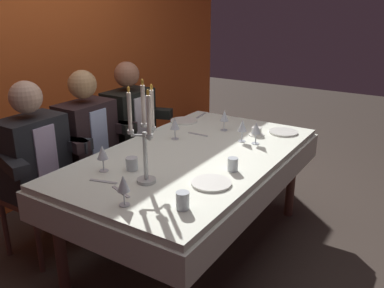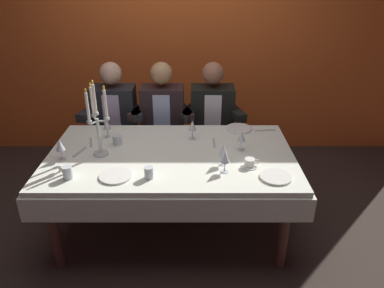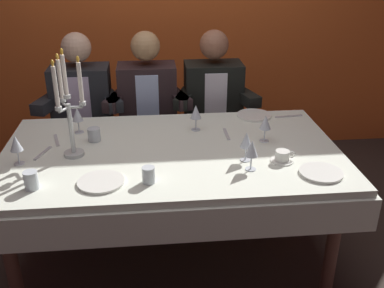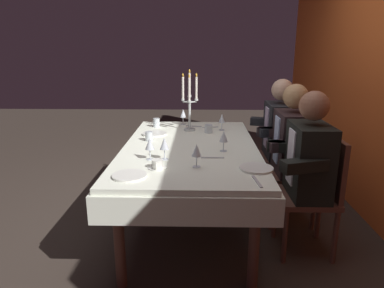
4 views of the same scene
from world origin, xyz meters
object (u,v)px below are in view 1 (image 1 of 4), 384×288
(dinner_plate_1, at_px, (283,132))
(wine_glass_5, at_px, (256,128))
(water_tumbler_2, at_px, (183,201))
(wine_glass_2, at_px, (224,116))
(wine_glass_3, at_px, (175,124))
(dinner_plate_2, at_px, (211,183))
(seated_diner_2, at_px, (129,121))
(dining_table, at_px, (193,169))
(candelabra, at_px, (145,138))
(dinner_plate_0, at_px, (184,121))
(wine_glass_1, at_px, (103,153))
(wine_glass_0, at_px, (242,126))
(seated_diner_0, at_px, (33,155))
(wine_glass_4, at_px, (123,184))
(water_tumbler_0, at_px, (132,164))
(water_tumbler_1, at_px, (233,164))
(coffee_cup_0, at_px, (257,132))
(seated_diner_1, at_px, (86,136))

(dinner_plate_1, relative_size, wine_glass_5, 1.35)
(wine_glass_5, bearing_deg, water_tumbler_2, -175.29)
(wine_glass_2, height_order, wine_glass_3, same)
(dinner_plate_2, xyz_separation_m, seated_diner_2, (0.73, 1.23, -0.01))
(dining_table, bearing_deg, water_tumbler_2, -151.71)
(candelabra, relative_size, dinner_plate_0, 2.59)
(wine_glass_2, height_order, water_tumbler_2, wine_glass_2)
(wine_glass_1, distance_m, seated_diner_2, 1.09)
(wine_glass_0, bearing_deg, wine_glass_2, 55.38)
(seated_diner_0, bearing_deg, dinner_plate_2, -78.84)
(dining_table, relative_size, wine_glass_3, 11.83)
(dinner_plate_1, height_order, wine_glass_4, wine_glass_4)
(water_tumbler_0, bearing_deg, seated_diner_0, 102.66)
(wine_glass_4, bearing_deg, water_tumbler_2, -64.94)
(water_tumbler_1, distance_m, seated_diner_0, 1.34)
(wine_glass_0, bearing_deg, wine_glass_5, -86.84)
(dinner_plate_2, bearing_deg, candelabra, 118.06)
(coffee_cup_0, bearing_deg, water_tumbler_0, 160.35)
(dining_table, xyz_separation_m, wine_glass_3, (0.17, 0.27, 0.24))
(dining_table, relative_size, wine_glass_2, 11.83)
(dinner_plate_1, xyz_separation_m, seated_diner_2, (-0.38, 1.25, -0.01))
(candelabra, relative_size, water_tumbler_2, 6.52)
(wine_glass_0, bearing_deg, seated_diner_1, 115.94)
(dinner_plate_0, bearing_deg, wine_glass_2, -94.34)
(dinner_plate_1, height_order, wine_glass_0, wine_glass_0)
(wine_glass_5, bearing_deg, dinner_plate_2, -174.86)
(wine_glass_5, distance_m, water_tumbler_2, 1.09)
(water_tumbler_0, xyz_separation_m, water_tumbler_1, (0.31, -0.53, 0.00))
(dining_table, height_order, water_tumbler_2, water_tumbler_2)
(candelabra, bearing_deg, wine_glass_0, -9.35)
(dinner_plate_0, bearing_deg, seated_diner_0, 160.34)
(seated_diner_2, bearing_deg, seated_diner_1, 180.00)
(candelabra, distance_m, wine_glass_4, 0.32)
(candelabra, bearing_deg, coffee_cup_0, -9.24)
(water_tumbler_1, bearing_deg, water_tumbler_2, -179.49)
(dinner_plate_0, distance_m, seated_diner_2, 0.48)
(dinner_plate_0, distance_m, seated_diner_1, 0.83)
(wine_glass_3, bearing_deg, seated_diner_0, 141.35)
(dining_table, distance_m, wine_glass_2, 0.60)
(dinner_plate_0, bearing_deg, dinner_plate_1, -79.04)
(candelabra, height_order, seated_diner_1, candelabra)
(dinner_plate_1, distance_m, seated_diner_2, 1.30)
(dinner_plate_2, relative_size, water_tumbler_2, 2.53)
(wine_glass_3, relative_size, water_tumbler_2, 1.81)
(dinner_plate_2, height_order, water_tumbler_2, water_tumbler_2)
(water_tumbler_0, bearing_deg, dining_table, -20.14)
(candelabra, xyz_separation_m, wine_glass_0, (0.93, -0.15, -0.15))
(dinner_plate_2, bearing_deg, seated_diner_1, 79.15)
(dinner_plate_1, height_order, water_tumbler_1, water_tumbler_1)
(dinner_plate_2, distance_m, wine_glass_2, 1.01)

